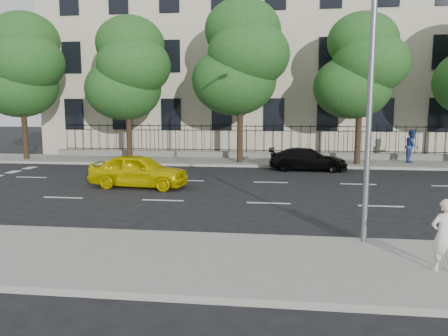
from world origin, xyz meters
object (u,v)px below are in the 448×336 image
at_px(woman_near, 444,235).
at_px(yellow_taxi, 139,171).
at_px(black_sedan, 308,159).
at_px(street_light, 368,41).

bearing_deg(woman_near, yellow_taxi, -57.20).
xyz_separation_m(black_sedan, woman_near, (1.74, -15.38, 0.29)).
distance_m(street_light, woman_near, 5.02).
height_order(yellow_taxi, woman_near, woman_near).
bearing_deg(street_light, black_sedan, 92.31).
bearing_deg(street_light, yellow_taxi, 140.42).
distance_m(black_sedan, woman_near, 15.48).
relative_size(yellow_taxi, woman_near, 2.84).
bearing_deg(yellow_taxi, black_sedan, -46.05).
height_order(yellow_taxi, black_sedan, yellow_taxi).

